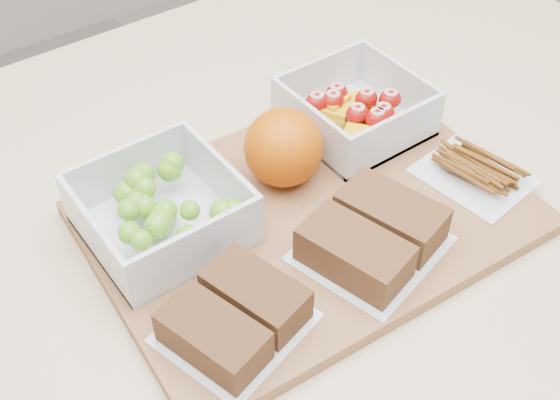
# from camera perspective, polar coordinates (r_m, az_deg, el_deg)

# --- Properties ---
(cutting_board) EXTENTS (0.44, 0.32, 0.02)m
(cutting_board) POSITION_cam_1_polar(r_m,az_deg,el_deg) (0.71, 2.38, -1.36)
(cutting_board) COLOR #92633C
(cutting_board) RESTS_ON counter
(grape_container) EXTENTS (0.14, 0.14, 0.06)m
(grape_container) POSITION_cam_1_polar(r_m,az_deg,el_deg) (0.68, -9.54, -0.80)
(grape_container) COLOR silver
(grape_container) RESTS_ON cutting_board
(fruit_container) EXTENTS (0.14, 0.14, 0.06)m
(fruit_container) POSITION_cam_1_polar(r_m,az_deg,el_deg) (0.79, 6.12, 7.15)
(fruit_container) COLOR silver
(fruit_container) RESTS_ON cutting_board
(orange) EXTENTS (0.08, 0.08, 0.08)m
(orange) POSITION_cam_1_polar(r_m,az_deg,el_deg) (0.71, 0.28, 4.28)
(orange) COLOR #C55104
(orange) RESTS_ON cutting_board
(sandwich_bag_left) EXTENTS (0.14, 0.13, 0.04)m
(sandwich_bag_left) POSITION_cam_1_polar(r_m,az_deg,el_deg) (0.60, -3.69, -9.40)
(sandwich_bag_left) COLOR silver
(sandwich_bag_left) RESTS_ON cutting_board
(sandwich_bag_center) EXTENTS (0.15, 0.14, 0.04)m
(sandwich_bag_center) POSITION_cam_1_polar(r_m,az_deg,el_deg) (0.66, 7.54, -2.87)
(sandwich_bag_center) COLOR silver
(sandwich_bag_center) RESTS_ON cutting_board
(pretzel_bag) EXTENTS (0.10, 0.12, 0.02)m
(pretzel_bag) POSITION_cam_1_polar(r_m,az_deg,el_deg) (0.76, 15.59, 2.48)
(pretzel_bag) COLOR silver
(pretzel_bag) RESTS_ON cutting_board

